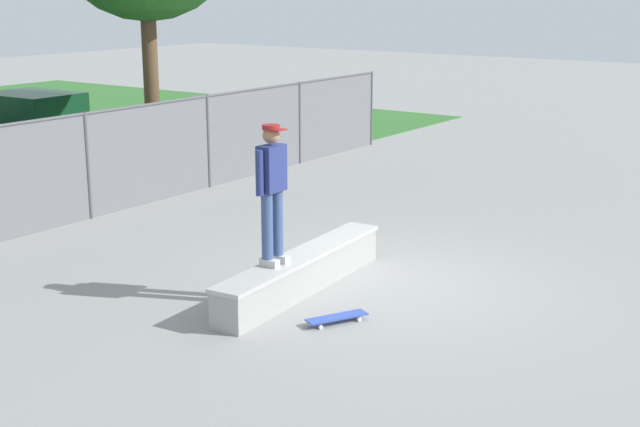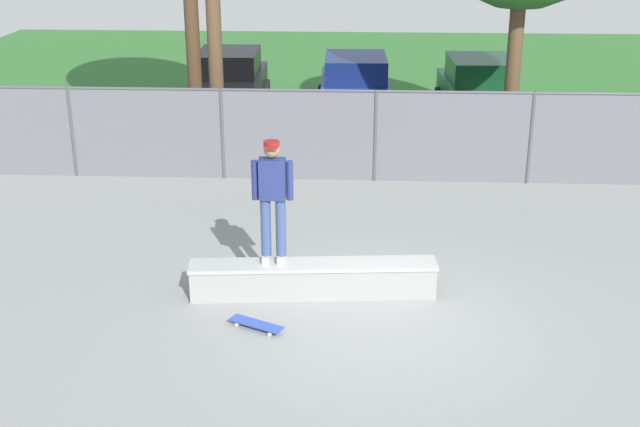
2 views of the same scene
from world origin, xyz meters
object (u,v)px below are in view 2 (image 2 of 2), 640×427
at_px(concrete_ledge, 313,279).
at_px(car_black, 229,82).
at_px(skateboarder, 273,195).
at_px(skateboard, 256,324).
at_px(car_green, 480,90).
at_px(car_blue, 355,88).

distance_m(concrete_ledge, car_black, 11.64).
bearing_deg(skateboarder, concrete_ledge, -3.97).
height_order(concrete_ledge, skateboard, concrete_ledge).
bearing_deg(car_green, concrete_ledge, -109.71).
relative_size(concrete_ledge, car_blue, 0.87).
xyz_separation_m(car_black, car_blue, (3.47, -0.60, 0.00)).
xyz_separation_m(skateboard, car_blue, (1.23, 11.72, 0.77)).
xyz_separation_m(skateboarder, car_green, (4.35, 10.47, -0.72)).
height_order(skateboarder, car_green, skateboarder).
relative_size(skateboarder, car_black, 0.43).
bearing_deg(car_blue, skateboard, -95.98).
bearing_deg(car_black, skateboard, -79.67).
xyz_separation_m(car_blue, car_green, (3.26, -0.14, 0.00)).
distance_m(skateboard, car_green, 12.44).
distance_m(concrete_ledge, car_blue, 10.67).
bearing_deg(car_black, car_blue, -9.80).
bearing_deg(skateboard, concrete_ledge, 55.92).
xyz_separation_m(concrete_ledge, car_black, (-2.97, 11.24, 0.57)).
bearing_deg(concrete_ledge, skateboard, -124.08).
height_order(car_blue, car_green, same).
relative_size(skateboarder, car_green, 0.43).
distance_m(skateboarder, car_blue, 10.68).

